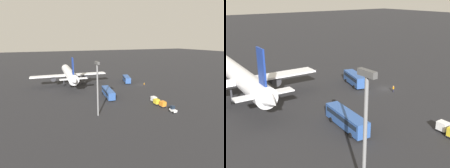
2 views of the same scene
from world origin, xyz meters
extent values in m
plane|color=#232326|center=(0.00, 0.00, 0.00)|extent=(600.00, 600.00, 0.00)
cylinder|color=silver|center=(14.81, 34.29, 5.90)|extent=(35.54, 5.71, 4.54)
cone|color=silver|center=(33.65, 33.66, 5.90)|extent=(5.13, 4.47, 4.31)
cone|color=silver|center=(-4.24, 34.92, 5.90)|extent=(6.03, 4.28, 4.08)
cube|color=silver|center=(13.39, 44.75, 5.33)|extent=(5.14, 16.43, 0.44)
cube|color=silver|center=(12.70, 23.94, 5.33)|extent=(5.14, 16.43, 0.44)
cube|color=navy|center=(-1.11, 34.81, 11.80)|extent=(3.55, 0.48, 7.26)
cube|color=silver|center=(-1.47, 34.82, 6.35)|extent=(2.87, 11.87, 0.28)
cylinder|color=#38383D|center=(14.37, 42.27, 3.86)|extent=(4.33, 2.63, 2.50)
cylinder|color=#38383D|center=(13.84, 26.34, 3.86)|extent=(4.33, 2.63, 2.50)
cylinder|color=#38383D|center=(27.20, 33.87, 1.81)|extent=(0.50, 0.50, 3.63)
cylinder|color=black|center=(27.20, 33.87, 0.45)|extent=(0.92, 0.53, 0.90)
cylinder|color=#38383D|center=(13.14, 37.29, 1.81)|extent=(0.50, 0.50, 3.63)
cylinder|color=black|center=(13.14, 37.29, 0.45)|extent=(0.92, 0.53, 0.90)
cylinder|color=#38383D|center=(12.95, 31.40, 1.81)|extent=(0.50, 0.50, 3.63)
cylinder|color=black|center=(12.95, 31.40, 0.45)|extent=(0.92, 0.53, 0.90)
cube|color=#2D5199|center=(7.63, 4.55, 1.90)|extent=(10.61, 5.66, 2.89)
cube|color=#192333|center=(7.63, 4.55, 2.40)|extent=(9.83, 5.47, 0.92)
cylinder|color=black|center=(11.09, 5.06, 0.50)|extent=(1.04, 0.57, 1.00)
cylinder|color=black|center=(10.24, 2.22, 0.50)|extent=(1.04, 0.57, 1.00)
cylinder|color=black|center=(5.02, 6.88, 0.50)|extent=(1.04, 0.57, 1.00)
cylinder|color=black|center=(4.17, 4.04, 0.50)|extent=(1.04, 0.57, 1.00)
cube|color=#2D5199|center=(-12.27, 22.96, 1.88)|extent=(12.47, 4.18, 2.86)
cube|color=#192333|center=(-12.27, 22.96, 2.38)|extent=(11.50, 4.10, 0.92)
cylinder|color=black|center=(-8.34, 23.91, 0.50)|extent=(1.03, 0.42, 1.00)
cylinder|color=black|center=(-8.68, 21.09, 0.50)|extent=(1.03, 0.42, 1.00)
cylinder|color=black|center=(-15.87, 24.83, 0.50)|extent=(1.03, 0.42, 1.00)
cylinder|color=black|center=(-16.21, 22.00, 0.50)|extent=(1.03, 0.42, 1.00)
cube|color=white|center=(-34.72, 9.13, 0.65)|extent=(2.41, 1.32, 0.70)
cube|color=#192333|center=(-34.30, 9.14, 1.55)|extent=(1.09, 1.18, 1.10)
cylinder|color=black|center=(-33.89, 9.84, 0.30)|extent=(0.60, 0.23, 0.60)
cylinder|color=black|center=(-33.88, 8.44, 0.30)|extent=(0.60, 0.23, 0.60)
cylinder|color=black|center=(-35.57, 9.83, 0.30)|extent=(0.60, 0.23, 0.60)
cylinder|color=black|center=(-35.56, 8.43, 0.30)|extent=(0.60, 0.23, 0.60)
cylinder|color=#1E1E2D|center=(-3.16, 0.12, 0.42)|extent=(0.32, 0.32, 0.85)
cylinder|color=orange|center=(-3.16, 0.12, 1.18)|extent=(0.38, 0.38, 0.65)
sphere|color=tan|center=(-3.16, 0.12, 1.62)|extent=(0.24, 0.24, 0.24)
cube|color=#38383D|center=(-29.79, 9.39, 0.41)|extent=(2.00, 1.68, 0.10)
cube|color=orange|center=(-29.79, 9.39, 1.26)|extent=(1.90, 1.60, 1.60)
cylinder|color=black|center=(-29.03, 10.03, 0.18)|extent=(0.36, 0.12, 0.36)
cylinder|color=black|center=(-29.03, 8.75, 0.18)|extent=(0.36, 0.12, 0.36)
cylinder|color=black|center=(-30.55, 10.03, 0.18)|extent=(0.36, 0.12, 0.36)
cylinder|color=black|center=(-30.55, 8.75, 0.18)|extent=(0.36, 0.12, 0.36)
cube|color=#38383D|center=(-27.03, 9.97, 0.41)|extent=(2.00, 1.68, 0.10)
cube|color=gold|center=(-27.03, 9.97, 1.26)|extent=(1.90, 1.60, 1.60)
cylinder|color=black|center=(-26.27, 10.61, 0.18)|extent=(0.36, 0.12, 0.36)
cylinder|color=black|center=(-26.27, 9.33, 0.18)|extent=(0.36, 0.12, 0.36)
cylinder|color=black|center=(-27.79, 10.61, 0.18)|extent=(0.36, 0.12, 0.36)
cylinder|color=black|center=(-27.79, 9.33, 0.18)|extent=(0.36, 0.12, 0.36)
cube|color=#38383D|center=(-24.27, 9.23, 0.41)|extent=(2.00, 1.68, 0.10)
cube|color=silver|center=(-24.27, 9.23, 1.26)|extent=(1.90, 1.60, 1.60)
cylinder|color=black|center=(-23.51, 9.87, 0.18)|extent=(0.36, 0.12, 0.36)
cylinder|color=black|center=(-23.51, 8.59, 0.18)|extent=(0.36, 0.12, 0.36)
cylinder|color=black|center=(-25.03, 9.87, 0.18)|extent=(0.36, 0.12, 0.36)
cylinder|color=black|center=(-25.03, 8.59, 0.18)|extent=(0.36, 0.12, 0.36)
cylinder|color=slate|center=(-28.00, 32.26, 7.93)|extent=(0.50, 0.50, 15.86)
cube|color=#4C4C4C|center=(-28.00, 32.26, 16.26)|extent=(2.80, 0.70, 0.80)
camera|label=1|loc=(-75.79, 47.06, 22.67)|focal=28.00mm
camera|label=2|loc=(-51.30, 53.45, 25.13)|focal=45.00mm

